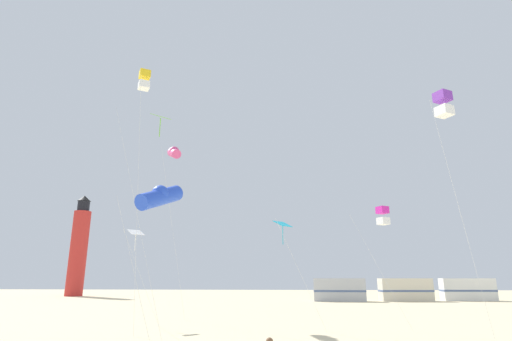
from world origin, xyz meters
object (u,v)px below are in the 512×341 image
kite_box_gold (144,81)px  rv_van_cream (405,290)px  kite_box_magenta (383,216)px  rv_van_white (467,290)px  kite_tube_rainbow (174,153)px  lighthouse_distant (79,248)px  kite_diamond_white (136,235)px  kite_diamond_lime (159,125)px  kite_box_violet (443,104)px  rv_van_silver (339,290)px  kite_diamond_cyan (283,227)px  kite_tube_blue (160,197)px

kite_box_gold → rv_van_cream: bearing=55.8°
kite_box_magenta → rv_van_white: bearing=60.5°
kite_tube_rainbow → lighthouse_distant: bearing=125.6°
kite_tube_rainbow → lighthouse_distant: size_ratio=0.77×
kite_diamond_white → kite_box_magenta: kite_box_magenta is taller
kite_diamond_white → rv_van_cream: kite_diamond_white is taller
kite_tube_rainbow → lighthouse_distant: lighthouse_distant is taller
kite_box_gold → kite_diamond_lime: kite_box_gold is taller
kite_diamond_white → lighthouse_distant: (-25.42, 40.94, 2.42)m
kite_box_violet → rv_van_silver: (-0.54, 36.54, -8.86)m
kite_diamond_cyan → kite_box_gold: size_ratio=0.42×
kite_tube_rainbow → rv_van_silver: kite_tube_rainbow is taller
kite_tube_rainbow → kite_diamond_lime: size_ratio=1.11×
rv_van_cream → kite_box_magenta: bearing=-110.6°
lighthouse_distant → kite_box_magenta: bearing=-44.6°
kite_diamond_cyan → rv_van_silver: kite_diamond_cyan is taller
kite_box_violet → kite_diamond_lime: bearing=167.9°
kite_box_magenta → rv_van_cream: kite_box_magenta is taller
kite_diamond_white → rv_van_white: (33.00, 31.11, -4.03)m
kite_tube_blue → lighthouse_distant: lighthouse_distant is taller
kite_box_magenta → rv_van_white: size_ratio=1.09×
kite_diamond_cyan → kite_diamond_lime: 9.20m
lighthouse_distant → rv_van_cream: size_ratio=2.56×
kite_diamond_cyan → kite_diamond_lime: size_ratio=0.52×
rv_van_silver → kite_box_magenta: bearing=-87.0°
kite_box_magenta → kite_diamond_cyan: bearing=-162.3°
kite_diamond_lime → kite_box_gold: bearing=157.4°
kite_tube_blue → kite_box_magenta: size_ratio=0.96×
rv_van_cream → rv_van_silver: bearing=-176.2°
kite_tube_rainbow → kite_box_gold: size_ratio=0.89×
kite_diamond_cyan → kite_box_violet: size_ratio=0.56×
rv_van_cream → kite_diamond_lime: bearing=-125.8°
kite_tube_blue → kite_box_violet: 13.18m
rv_van_white → kite_box_gold: bearing=-128.1°
kite_diamond_cyan → lighthouse_distant: 54.97m
kite_box_gold → kite_box_magenta: (14.16, 4.98, -7.32)m
kite_diamond_cyan → kite_diamond_white: kite_diamond_cyan is taller
kite_box_violet → kite_diamond_cyan: bearing=138.2°
kite_box_violet → kite_box_magenta: size_ratio=1.52×
kite_box_gold → kite_tube_blue: kite_box_gold is taller
kite_diamond_lime → kite_diamond_white: kite_diamond_lime is taller
kite_diamond_cyan → kite_tube_rainbow: (-8.43, 5.53, 6.57)m
kite_tube_blue → rv_van_cream: size_ratio=1.04×
rv_van_white → kite_box_violet: bearing=-109.2°
kite_diamond_white → lighthouse_distant: lighthouse_distant is taller
kite_box_magenta → rv_van_cream: (9.02, 29.13, -5.17)m
kite_diamond_cyan → kite_diamond_white: 9.55m
kite_box_magenta → rv_van_white: 35.59m
kite_tube_blue → kite_box_magenta: kite_box_magenta is taller
kite_tube_blue → kite_tube_rainbow: bearing=104.3°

